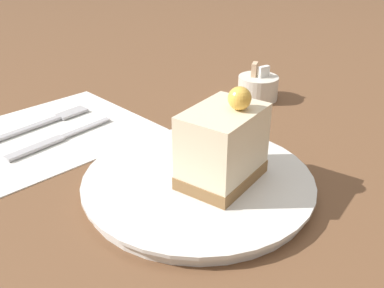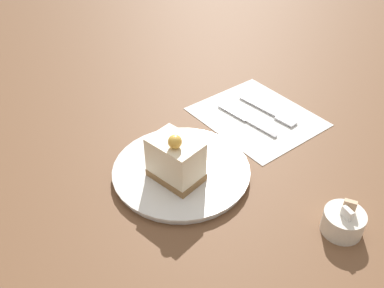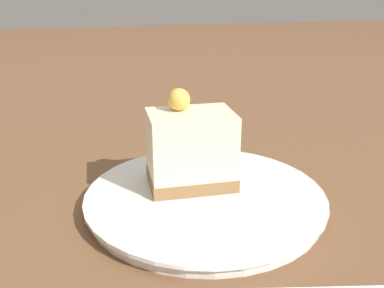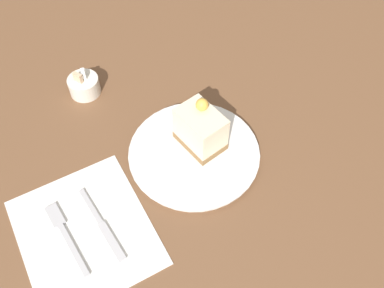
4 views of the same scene
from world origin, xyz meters
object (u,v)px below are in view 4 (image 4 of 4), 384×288
Objects in this scene: plate at (194,154)px; cake_slice at (201,129)px; knife at (105,230)px; sugar_bowl at (84,85)px; fork at (64,233)px.

cake_slice is at bearing 22.04° from plate.
sugar_bowl reaches higher than knife.
sugar_bowl is (0.15, 0.31, 0.02)m from knife.
fork and knife have the same top height.
fork is 0.34m from sugar_bowl.
cake_slice is 0.66× the size of knife.
cake_slice is 0.30m from sugar_bowl.
cake_slice reaches higher than plate.
sugar_bowl is at bearing 103.47° from plate.
fork is 0.96× the size of knife.
cake_slice is 0.31m from fork.
plate is 0.22m from knife.
knife is (-0.25, -0.03, -0.05)m from cake_slice.
fork is (-0.28, 0.02, -0.00)m from plate.
fork is 2.33× the size of sugar_bowl.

